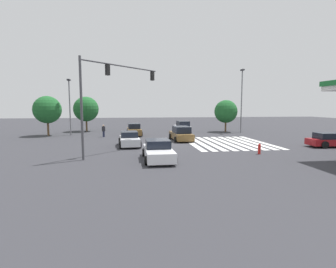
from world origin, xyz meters
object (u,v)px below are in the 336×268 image
object	(u,v)px
tree_corner_a	(226,111)
tree_corner_b	(86,109)
tree_corner_c	(47,110)
traffic_signal_mast	(107,87)
car_5	(158,151)
car_0	(129,139)
pedestrian	(104,130)
car_1	(182,127)
street_light_pole_b	(242,96)
street_light_pole_a	(70,102)
car_3	(181,134)
car_4	(134,130)
car_2	(333,140)
fire_hydrant	(259,149)

from	to	relation	value
tree_corner_a	tree_corner_b	size ratio (longest dim) A/B	0.90
tree_corner_b	tree_corner_c	bearing A→B (deg)	143.45
traffic_signal_mast	car_5	bearing A→B (deg)	-76.57
car_0	pedestrian	world-z (taller)	pedestrian
car_1	tree_corner_c	world-z (taller)	tree_corner_c
car_5	street_light_pole_b	size ratio (longest dim) A/B	0.54
tree_corner_a	street_light_pole_a	bearing A→B (deg)	94.79
car_0	tree_corner_c	bearing A→B (deg)	-138.56
car_3	car_4	xyz separation A→B (m)	(6.02, 5.29, -0.01)
car_0	car_5	distance (m)	7.22
car_1	tree_corner_c	distance (m)	19.01
traffic_signal_mast	street_light_pole_a	distance (m)	16.30
car_2	car_5	distance (m)	17.65
car_0	street_light_pole_b	bearing A→B (deg)	119.66
street_light_pole_a	tree_corner_c	distance (m)	3.07
car_0	street_light_pole_a	world-z (taller)	street_light_pole_a
fire_hydrant	tree_corner_b	bearing A→B (deg)	38.65
traffic_signal_mast	street_light_pole_a	world-z (taller)	traffic_signal_mast
pedestrian	street_light_pole_b	bearing A→B (deg)	52.28
car_1	fire_hydrant	size ratio (longest dim) A/B	5.36
car_5	tree_corner_b	xyz separation A→B (m)	(22.80, 8.91, 2.77)
car_5	tree_corner_b	distance (m)	24.64
car_1	car_3	xyz separation A→B (m)	(-9.88, 2.06, -0.01)
traffic_signal_mast	pedestrian	distance (m)	13.42
fire_hydrant	tree_corner_a	bearing A→B (deg)	-11.56
pedestrian	fire_hydrant	bearing A→B (deg)	-0.69
traffic_signal_mast	fire_hydrant	world-z (taller)	traffic_signal_mast
car_2	street_light_pole_b	xyz separation A→B (m)	(13.96, 3.33, 4.73)
car_0	car_2	bearing A→B (deg)	76.55
car_5	pedestrian	bearing A→B (deg)	-160.25
pedestrian	tree_corner_c	bearing A→B (deg)	-155.29
car_2	street_light_pole_a	bearing A→B (deg)	156.60
car_2	tree_corner_a	distance (m)	16.44
car_4	pedestrian	distance (m)	4.13
traffic_signal_mast	street_light_pole_b	xyz separation A→B (m)	(15.39, -17.66, 0.01)
car_0	car_3	xyz separation A→B (m)	(3.43, -5.80, 0.08)
car_5	tree_corner_c	distance (m)	21.84
car_3	tree_corner_a	xyz separation A→B (m)	(8.85, -8.50, 2.33)
car_0	street_light_pole_b	distance (m)	19.95
car_0	fire_hydrant	size ratio (longest dim) A/B	5.01
car_0	pedestrian	xyz separation A→B (m)	(7.92, 3.32, 0.18)
car_4	car_1	bearing A→B (deg)	114.04
car_3	car_5	size ratio (longest dim) A/B	1.01
car_3	tree_corner_b	bearing A→B (deg)	42.24
car_1	street_light_pole_a	xyz separation A→B (m)	(-2.89, 15.73, 3.73)
car_2	car_4	size ratio (longest dim) A/B	1.05
traffic_signal_mast	fire_hydrant	xyz separation A→B (m)	(-1.19, -12.18, -4.96)
car_1	tree_corner_a	distance (m)	6.93
pedestrian	tree_corner_a	distance (m)	18.29
car_5	pedestrian	xyz separation A→B (m)	(14.81, 5.49, 0.20)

